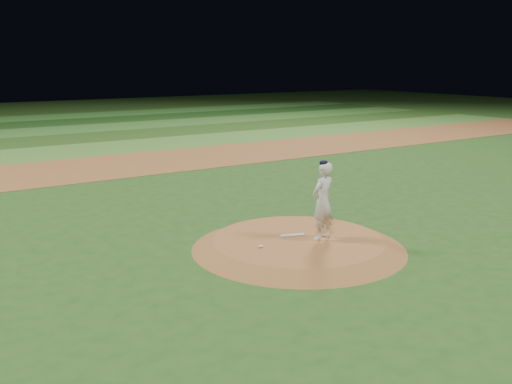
# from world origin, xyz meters

# --- Properties ---
(ground) EXTENTS (120.00, 120.00, 0.00)m
(ground) POSITION_xyz_m (0.00, 0.00, 0.00)
(ground) COLOR #264F19
(ground) RESTS_ON ground
(infield_dirt_band) EXTENTS (70.00, 6.00, 0.02)m
(infield_dirt_band) POSITION_xyz_m (0.00, 14.00, 0.01)
(infield_dirt_band) COLOR brown
(infield_dirt_band) RESTS_ON ground
(outfield_stripe_0) EXTENTS (70.00, 5.00, 0.02)m
(outfield_stripe_0) POSITION_xyz_m (0.00, 19.50, 0.01)
(outfield_stripe_0) COLOR #457C2D
(outfield_stripe_0) RESTS_ON ground
(outfield_stripe_1) EXTENTS (70.00, 5.00, 0.02)m
(outfield_stripe_1) POSITION_xyz_m (0.00, 24.50, 0.01)
(outfield_stripe_1) COLOR #274F19
(outfield_stripe_1) RESTS_ON ground
(outfield_stripe_2) EXTENTS (70.00, 5.00, 0.02)m
(outfield_stripe_2) POSITION_xyz_m (0.00, 29.50, 0.01)
(outfield_stripe_2) COLOR #387229
(outfield_stripe_2) RESTS_ON ground
(outfield_stripe_3) EXTENTS (70.00, 5.00, 0.02)m
(outfield_stripe_3) POSITION_xyz_m (0.00, 34.50, 0.01)
(outfield_stripe_3) COLOR #1A4415
(outfield_stripe_3) RESTS_ON ground
(outfield_stripe_4) EXTENTS (70.00, 5.00, 0.02)m
(outfield_stripe_4) POSITION_xyz_m (0.00, 39.50, 0.01)
(outfield_stripe_4) COLOR #32742A
(outfield_stripe_4) RESTS_ON ground
(pitchers_mound) EXTENTS (5.50, 5.50, 0.25)m
(pitchers_mound) POSITION_xyz_m (0.00, 0.00, 0.12)
(pitchers_mound) COLOR #9B6030
(pitchers_mound) RESTS_ON ground
(pitching_rubber) EXTENTS (0.64, 0.35, 0.03)m
(pitching_rubber) POSITION_xyz_m (0.03, 0.30, 0.27)
(pitching_rubber) COLOR silver
(pitching_rubber) RESTS_ON pitchers_mound
(rosin_bag) EXTENTS (0.12, 0.12, 0.07)m
(rosin_bag) POSITION_xyz_m (-1.21, -0.05, 0.28)
(rosin_bag) COLOR silver
(rosin_bag) RESTS_ON pitchers_mound
(pitcher_on_mound) EXTENTS (0.82, 0.64, 2.06)m
(pitcher_on_mound) POSITION_xyz_m (0.51, -0.32, 1.26)
(pitcher_on_mound) COLOR silver
(pitcher_on_mound) RESTS_ON pitchers_mound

